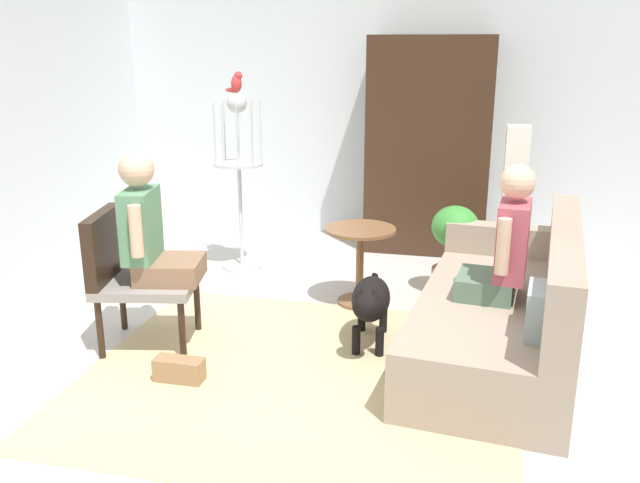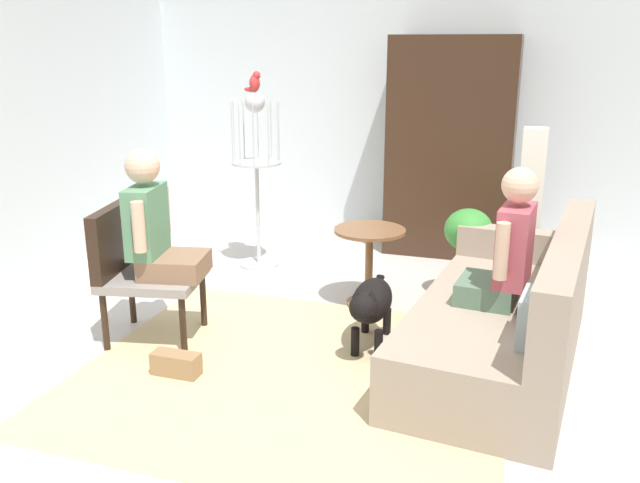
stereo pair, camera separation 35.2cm
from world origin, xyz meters
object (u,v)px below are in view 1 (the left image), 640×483
(person_on_couch, at_px, (505,245))
(round_end_table, at_px, (360,255))
(potted_plant, at_px, (454,246))
(column_lamp, at_px, (512,211))
(dog, at_px, (370,301))
(armoire_cabinet, at_px, (429,146))
(handbag, at_px, (179,370))
(person_on_armchair, at_px, (150,230))
(parrot, at_px, (236,82))
(armchair, at_px, (128,269))
(bird_cage_stand, at_px, (239,173))
(couch, at_px, (506,313))

(person_on_couch, bearing_deg, round_end_table, 145.30)
(potted_plant, relative_size, column_lamp, 0.54)
(dog, relative_size, potted_plant, 1.18)
(potted_plant, height_order, armoire_cabinet, armoire_cabinet)
(person_on_couch, relative_size, handbag, 2.87)
(person_on_armchair, distance_m, handbag, 0.93)
(round_end_table, relative_size, parrot, 3.55)
(person_on_armchair, relative_size, round_end_table, 1.38)
(armchair, height_order, bird_cage_stand, bird_cage_stand)
(person_on_armchair, xyz_separation_m, parrot, (0.02, 1.65, 0.84))
(person_on_couch, xyz_separation_m, handbag, (-1.87, -0.77, -0.69))
(person_on_armchair, height_order, round_end_table, person_on_armchair)
(person_on_couch, height_order, potted_plant, person_on_couch)
(parrot, distance_m, handbag, 2.65)
(person_on_armchair, height_order, parrot, parrot)
(couch, height_order, dog, couch)
(round_end_table, distance_m, dog, 0.77)
(person_on_couch, xyz_separation_m, dog, (-0.83, -0.03, -0.44))
(potted_plant, bearing_deg, parrot, 172.52)
(bird_cage_stand, relative_size, parrot, 9.01)
(couch, relative_size, armchair, 2.35)
(bird_cage_stand, xyz_separation_m, potted_plant, (1.88, -0.25, -0.46))
(person_on_couch, relative_size, bird_cage_stand, 0.55)
(armchair, bearing_deg, bird_cage_stand, 83.91)
(dog, bearing_deg, parrot, 135.37)
(armchair, distance_m, handbag, 0.82)
(column_lamp, bearing_deg, armoire_cabinet, 126.25)
(couch, height_order, armchair, armchair)
(bird_cage_stand, distance_m, parrot, 0.77)
(person_on_couch, bearing_deg, column_lamp, 85.54)
(potted_plant, bearing_deg, person_on_armchair, -143.55)
(bird_cage_stand, relative_size, handbag, 5.23)
(couch, distance_m, round_end_table, 1.28)
(person_on_armchair, bearing_deg, column_lamp, 34.44)
(couch, distance_m, parrot, 2.94)
(person_on_couch, height_order, parrot, parrot)
(round_end_table, bearing_deg, person_on_armchair, -139.61)
(column_lamp, bearing_deg, person_on_armchair, -145.56)
(armchair, distance_m, armoire_cabinet, 3.23)
(armchair, bearing_deg, potted_plant, 34.88)
(round_end_table, xyz_separation_m, bird_cage_stand, (-1.19, 0.63, 0.47))
(potted_plant, relative_size, armoire_cabinet, 0.36)
(person_on_couch, relative_size, dog, 0.99)
(armoire_cabinet, relative_size, handbag, 6.81)
(couch, relative_size, round_end_table, 3.50)
(parrot, relative_size, column_lamp, 0.13)
(round_end_table, relative_size, potted_plant, 0.84)
(parrot, relative_size, handbag, 0.58)
(couch, distance_m, handbag, 2.09)
(armchair, bearing_deg, parrot, 83.77)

